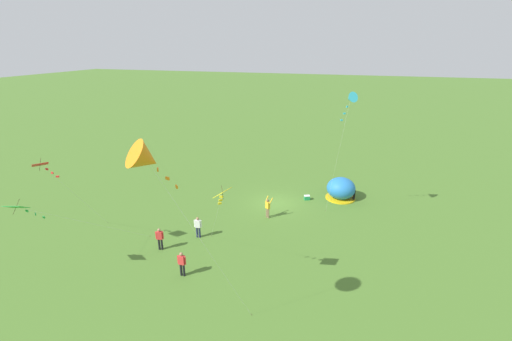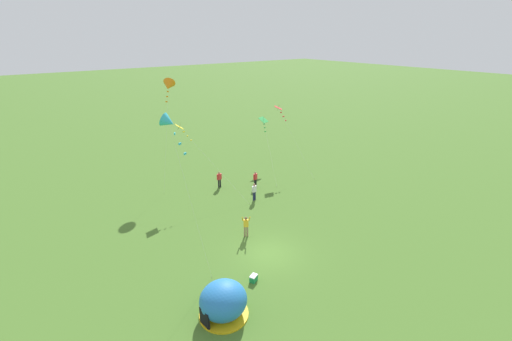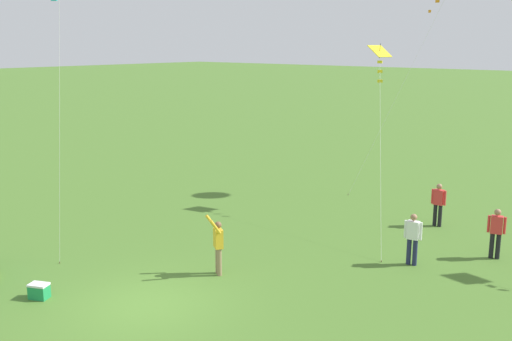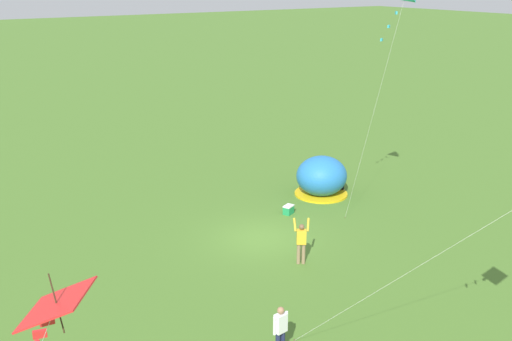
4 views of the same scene
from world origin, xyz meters
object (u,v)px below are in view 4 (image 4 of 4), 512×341
object	(u,v)px
popup_tent	(322,177)
person_far_back	(280,329)
cooler_box	(289,210)
person_arms_raised	(301,241)
kite_red	(52,314)

from	to	relation	value
popup_tent	person_far_back	size ratio (longest dim) A/B	1.63
cooler_box	person_arms_raised	world-z (taller)	person_arms_raised
popup_tent	kite_red	distance (m)	24.39
popup_tent	kite_red	size ratio (longest dim) A/B	0.38
person_far_back	kite_red	xyz separation A→B (m)	(7.58, 5.40, 5.85)
popup_tent	person_arms_raised	distance (m)	8.17
person_far_back	person_arms_raised	bearing A→B (deg)	-132.37
popup_tent	cooler_box	bearing A→B (deg)	22.75
cooler_box	kite_red	world-z (taller)	kite_red
cooler_box	kite_red	distance (m)	21.64
popup_tent	person_arms_raised	xyz separation A→B (m)	(5.70, 5.85, 0.00)
kite_red	person_arms_raised	bearing A→B (deg)	-139.61
person_arms_raised	person_far_back	xyz separation A→B (m)	(4.26, 4.67, -0.03)
person_far_back	kite_red	bearing A→B (deg)	35.49
cooler_box	person_far_back	size ratio (longest dim) A/B	0.37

